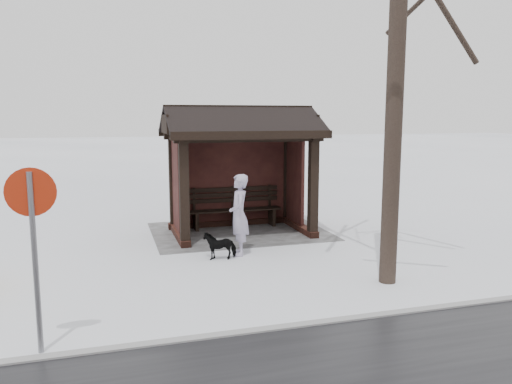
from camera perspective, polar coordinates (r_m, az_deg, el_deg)
ground at (r=12.22m, az=-1.73°, el=-4.75°), size 120.00×120.00×0.00m
kerb at (r=7.29m, az=9.80°, el=-14.27°), size 120.00×0.15×0.06m
trampled_patch at (r=12.40m, az=-1.96°, el=-4.51°), size 4.20×3.20×0.02m
bus_shelter at (r=12.06m, az=-1.97°, el=5.48°), size 3.60×2.40×3.09m
pedestrian at (r=10.20m, az=-1.96°, el=-2.63°), size 0.51×0.67×1.67m
dog at (r=10.08m, az=-4.14°, el=-6.10°), size 0.67×0.36×0.54m
road_sign at (r=6.38m, az=-24.18°, el=-2.96°), size 0.58×0.10×2.25m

